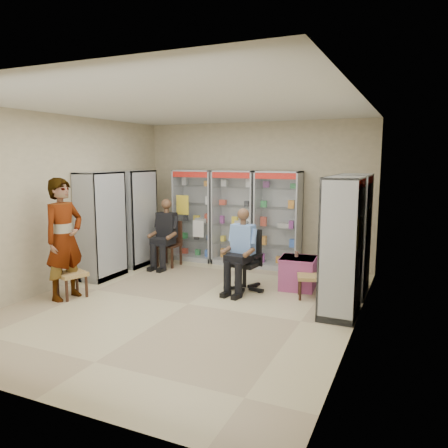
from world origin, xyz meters
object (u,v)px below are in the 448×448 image
at_px(cabinet_right_near, 342,247).
at_px(standing_man, 64,239).
at_px(wooden_chair, 169,244).
at_px(woven_stool_b, 72,285).
at_px(cabinet_left_far, 136,218).
at_px(woven_stool_a, 309,287).
at_px(cabinet_back_left, 195,215).
at_px(cabinet_back_mid, 235,218).
at_px(cabinet_back_right, 278,220).
at_px(pink_trunk, 298,273).
at_px(seated_shopkeeper, 244,253).
at_px(cabinet_left_near, 101,226).
at_px(office_chair, 245,260).
at_px(cabinet_right_far, 353,235).

xyz_separation_m(cabinet_right_near, standing_man, (-4.18, -1.03, -0.02)).
distance_m(wooden_chair, woven_stool_b, 2.50).
xyz_separation_m(cabinet_left_far, woven_stool_a, (3.88, -0.72, -0.81)).
distance_m(cabinet_back_left, woven_stool_b, 3.35).
bearing_deg(cabinet_back_mid, wooden_chair, -148.69).
bearing_deg(wooden_chair, woven_stool_b, -98.08).
bearing_deg(standing_man, cabinet_back_right, -31.54).
distance_m(cabinet_back_left, pink_trunk, 3.01).
distance_m(cabinet_left_far, seated_shopkeeper, 2.90).
distance_m(wooden_chair, seated_shopkeeper, 2.33).
bearing_deg(cabinet_back_right, cabinet_back_mid, 180.00).
bearing_deg(wooden_chair, cabinet_back_mid, 31.31).
distance_m(cabinet_back_right, cabinet_left_far, 2.98).
height_order(cabinet_left_near, office_chair, cabinet_left_near).
relative_size(cabinet_left_far, wooden_chair, 2.13).
distance_m(seated_shopkeeper, woven_stool_b, 2.87).
distance_m(office_chair, woven_stool_b, 2.88).
bearing_deg(cabinet_left_far, wooden_chair, 106.39).
xyz_separation_m(cabinet_back_left, woven_stool_a, (2.95, -1.65, -0.81)).
bearing_deg(pink_trunk, woven_stool_b, -148.89).
bearing_deg(woven_stool_b, woven_stool_a, 23.50).
distance_m(wooden_chair, pink_trunk, 2.95).
xyz_separation_m(cabinet_back_right, standing_man, (-2.55, -3.26, -0.02)).
xyz_separation_m(cabinet_right_far, wooden_chair, (-3.78, 0.40, -0.53)).
height_order(cabinet_left_near, seated_shopkeeper, cabinet_left_near).
xyz_separation_m(cabinet_back_left, seated_shopkeeper, (1.84, -1.74, -0.33)).
height_order(cabinet_right_near, pink_trunk, cabinet_right_near).
distance_m(cabinet_back_right, woven_stool_b, 4.13).
height_order(seated_shopkeeper, woven_stool_a, seated_shopkeeper).
height_order(cabinet_right_far, pink_trunk, cabinet_right_far).
bearing_deg(seated_shopkeeper, cabinet_left_near, -166.96).
height_order(cabinet_right_near, seated_shopkeeper, cabinet_right_near).
xyz_separation_m(wooden_chair, woven_stool_a, (3.20, -0.92, -0.28)).
bearing_deg(pink_trunk, woven_stool_a, -54.58).
xyz_separation_m(cabinet_back_left, cabinet_right_near, (3.53, -2.23, 0.00)).
relative_size(cabinet_right_far, office_chair, 1.90).
distance_m(pink_trunk, woven_stool_a, 0.52).
relative_size(wooden_chair, office_chair, 0.89).
relative_size(cabinet_back_left, wooden_chair, 2.13).
relative_size(cabinet_back_left, cabinet_left_far, 1.00).
height_order(cabinet_back_left, cabinet_right_far, same).
bearing_deg(cabinet_left_near, cabinet_back_right, 125.65).
relative_size(cabinet_back_mid, office_chair, 1.90).
distance_m(cabinet_right_far, pink_trunk, 1.14).
bearing_deg(standing_man, cabinet_left_near, 19.27).
relative_size(wooden_chair, seated_shopkeeper, 0.70).
height_order(cabinet_back_left, cabinet_back_mid, same).
bearing_deg(woven_stool_b, cabinet_left_far, 98.29).
bearing_deg(cabinet_right_far, cabinet_back_left, 72.25).
bearing_deg(cabinet_back_left, seated_shopkeeper, -43.49).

